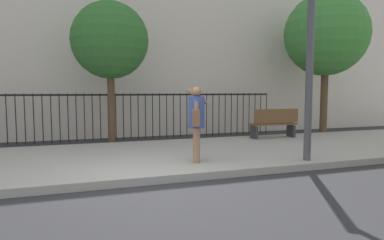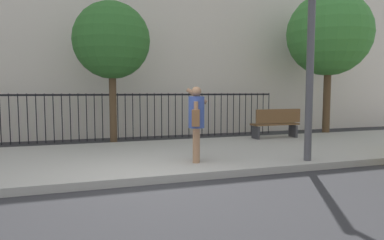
{
  "view_description": "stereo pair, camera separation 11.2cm",
  "coord_description": "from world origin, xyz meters",
  "px_view_note": "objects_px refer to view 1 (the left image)",
  "views": [
    {
      "loc": [
        -1.18,
        -5.85,
        1.68
      ],
      "look_at": [
        1.27,
        1.26,
        1.03
      ],
      "focal_mm": 31.76,
      "sensor_mm": 36.0,
      "label": 1
    },
    {
      "loc": [
        -1.08,
        -5.88,
        1.68
      ],
      "look_at": [
        1.27,
        1.26,
        1.03
      ],
      "focal_mm": 31.76,
      "sensor_mm": 36.0,
      "label": 2
    }
  ],
  "objects_px": {
    "pedestrian_on_phone": "(197,119)",
    "street_tree_near": "(326,35)",
    "street_bench": "(274,123)",
    "street_tree_far": "(110,41)"
  },
  "relations": [
    {
      "from": "pedestrian_on_phone",
      "to": "street_tree_near",
      "type": "xyz_separation_m",
      "value": [
        6.31,
        3.54,
        2.64
      ]
    },
    {
      "from": "pedestrian_on_phone",
      "to": "street_tree_near",
      "type": "height_order",
      "value": "street_tree_near"
    },
    {
      "from": "street_bench",
      "to": "street_tree_near",
      "type": "bearing_deg",
      "value": 17.29
    },
    {
      "from": "pedestrian_on_phone",
      "to": "street_bench",
      "type": "xyz_separation_m",
      "value": [
        3.67,
        2.72,
        -0.44
      ]
    },
    {
      "from": "pedestrian_on_phone",
      "to": "street_tree_far",
      "type": "distance_m",
      "value": 4.56
    },
    {
      "from": "street_bench",
      "to": "street_tree_near",
      "type": "xyz_separation_m",
      "value": [
        2.64,
        0.82,
        3.08
      ]
    },
    {
      "from": "pedestrian_on_phone",
      "to": "street_bench",
      "type": "relative_size",
      "value": 1.01
    },
    {
      "from": "pedestrian_on_phone",
      "to": "street_tree_far",
      "type": "bearing_deg",
      "value": 110.16
    },
    {
      "from": "street_bench",
      "to": "street_tree_far",
      "type": "height_order",
      "value": "street_tree_far"
    },
    {
      "from": "street_tree_near",
      "to": "street_tree_far",
      "type": "relative_size",
      "value": 1.21
    }
  ]
}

